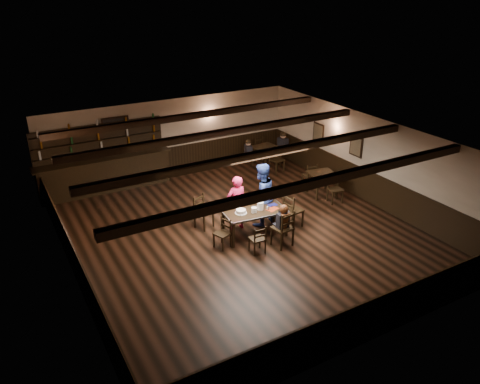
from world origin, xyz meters
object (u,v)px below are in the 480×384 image
woman_pink (236,203)px  man_blue (261,195)px  chair_near_right (285,226)px  cake (241,212)px  chair_near_left (259,238)px  dining_table (255,213)px  bar_counter (104,169)px

woman_pink → man_blue: 0.75m
chair_near_right → cake: 1.24m
chair_near_left → woman_pink: (0.16, 1.43, 0.34)m
woman_pink → man_blue: bearing=172.6°
chair_near_right → dining_table: bearing=112.5°
man_blue → dining_table: bearing=35.8°
dining_table → woman_pink: bearing=112.0°
chair_near_right → woman_pink: (-0.61, 1.48, 0.19)m
chair_near_right → bar_counter: (-3.08, 5.97, 0.12)m
chair_near_right → woman_pink: size_ratio=0.65×
cake → bar_counter: size_ratio=0.07×
chair_near_left → bar_counter: bar_counter is taller
dining_table → woman_pink: (-0.24, 0.59, 0.11)m
dining_table → chair_near_left: size_ratio=2.26×
dining_table → chair_near_left: bearing=-115.4°
dining_table → man_blue: (0.49, 0.50, 0.24)m
dining_table → cake: 0.42m
chair_near_right → man_blue: bearing=84.8°
woman_pink → chair_near_left: bearing=83.7°
woman_pink → chair_near_right: bearing=112.3°
woman_pink → bar_counter: bearing=-61.1°
woman_pink → man_blue: (0.73, -0.10, 0.12)m
chair_near_left → bar_counter: (-2.32, 5.92, 0.27)m
woman_pink → bar_counter: (-2.48, 4.49, -0.07)m
chair_near_right → chair_near_left: bearing=176.2°
dining_table → woman_pink: 0.65m
dining_table → bar_counter: (-2.72, 5.08, 0.05)m
chair_near_left → bar_counter: bearing=111.4°
chair_near_left → woman_pink: woman_pink is taller
woman_pink → bar_counter: bar_counter is taller
cake → woman_pink: bearing=73.4°
dining_table → chair_near_right: 0.96m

